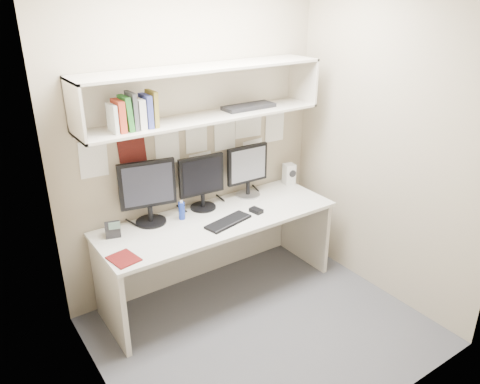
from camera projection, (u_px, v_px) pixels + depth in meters
floor at (264, 331)px, 3.65m from camera, size 2.40×2.00×0.01m
wall_back at (194, 140)px, 3.89m from camera, size 2.40×0.02×2.60m
wall_front at (388, 235)px, 2.37m from camera, size 2.40×0.02×2.60m
wall_left at (90, 222)px, 2.51m from camera, size 0.02×2.00×2.60m
wall_right at (386, 145)px, 3.75m from camera, size 0.02×2.00×2.60m
desk at (219, 255)px, 3.99m from camera, size 2.00×0.70×0.73m
overhead_hutch at (201, 92)px, 3.61m from camera, size 2.00×0.38×0.40m
pinned_papers at (195, 146)px, 3.90m from camera, size 1.92×0.01×0.48m
monitor_left at (148, 190)px, 3.64m from camera, size 0.44×0.24×0.52m
monitor_center at (202, 180)px, 3.90m from camera, size 0.40×0.22×0.46m
monitor_right at (248, 169)px, 4.15m from camera, size 0.40×0.22×0.47m
keyboard at (228, 222)px, 3.74m from camera, size 0.43×0.23×0.02m
mouse at (256, 211)px, 3.91m from camera, size 0.09×0.12×0.03m
speaker at (289, 174)px, 4.46m from camera, size 0.12×0.12×0.20m
blue_bottle at (182, 210)px, 3.78m from camera, size 0.05×0.05×0.16m
maroon_notebook at (124, 259)px, 3.23m from camera, size 0.21×0.24×0.01m
desk_phone at (113, 230)px, 3.52m from camera, size 0.13×0.13×0.14m
book_stack at (133, 113)px, 3.26m from camera, size 0.33×0.16×0.26m
hutch_tray at (249, 107)px, 3.87m from camera, size 0.45×0.17×0.03m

